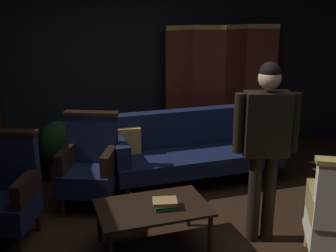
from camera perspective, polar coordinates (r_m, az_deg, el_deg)
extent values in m
plane|color=black|center=(4.06, 3.70, -16.10)|extent=(10.00, 10.00, 0.00)
cube|color=black|center=(5.82, -5.17, 8.61)|extent=(7.20, 0.10, 2.80)
cube|color=#5B2319|center=(5.85, 1.54, 4.24)|extent=(0.45, 0.16, 1.90)
cube|color=tan|center=(5.73, 1.61, 13.28)|extent=(0.45, 0.17, 0.06)
cube|color=#5B2319|center=(5.98, 5.52, 4.44)|extent=(0.43, 0.22, 1.90)
cube|color=tan|center=(5.86, 5.77, 13.27)|extent=(0.43, 0.23, 0.06)
cube|color=#5B2319|center=(6.16, 9.07, 4.65)|extent=(0.43, 0.23, 1.90)
cube|color=tan|center=(6.05, 9.47, 13.22)|extent=(0.43, 0.23, 0.06)
cube|color=#5B2319|center=(6.37, 12.40, 4.86)|extent=(0.44, 0.20, 1.90)
cube|color=tan|center=(6.26, 12.92, 13.14)|extent=(0.44, 0.21, 0.06)
cylinder|color=black|center=(4.78, -5.58, -9.33)|extent=(0.07, 0.07, 0.22)
cylinder|color=black|center=(5.47, 14.33, -6.38)|extent=(0.07, 0.07, 0.22)
cylinder|color=black|center=(5.32, -7.03, -6.65)|extent=(0.07, 0.07, 0.22)
cylinder|color=black|center=(5.94, 11.26, -4.32)|extent=(0.07, 0.07, 0.22)
cube|color=#111938|center=(5.22, 3.85, -4.50)|extent=(2.10, 0.76, 0.20)
cube|color=#111938|center=(5.39, 2.68, -0.11)|extent=(2.10, 0.18, 0.46)
cube|color=#111938|center=(4.88, -6.85, -3.24)|extent=(0.16, 0.68, 0.26)
cube|color=#111938|center=(5.58, 13.27, -1.06)|extent=(0.16, 0.68, 0.26)
cube|color=tan|center=(5.09, -5.66, -2.14)|extent=(0.35, 0.16, 0.34)
cube|color=beige|center=(5.66, 10.94, -0.44)|extent=(0.36, 0.21, 0.35)
cylinder|color=black|center=(3.86, 5.77, -14.57)|extent=(0.04, 0.04, 0.39)
cylinder|color=black|center=(4.09, -9.36, -12.80)|extent=(0.04, 0.04, 0.39)
cylinder|color=black|center=(4.29, 2.80, -11.10)|extent=(0.04, 0.04, 0.39)
cube|color=black|center=(3.84, -2.08, -11.06)|extent=(1.00, 0.64, 0.03)
cylinder|color=tan|center=(4.21, 18.46, -13.97)|extent=(0.04, 0.04, 0.22)
cube|color=tan|center=(3.79, 19.33, -9.66)|extent=(0.33, 0.48, 0.22)
cylinder|color=black|center=(4.06, -19.56, -15.22)|extent=(0.04, 0.04, 0.22)
cylinder|color=black|center=(4.43, -17.30, -12.22)|extent=(0.04, 0.04, 0.22)
cube|color=#111938|center=(4.23, -21.61, -10.61)|extent=(0.73, 0.73, 0.24)
cube|color=#111938|center=(4.27, -20.91, -4.56)|extent=(0.57, 0.32, 0.54)
cube|color=black|center=(4.18, -21.30, -0.84)|extent=(0.61, 0.34, 0.04)
cube|color=black|center=(4.04, -18.83, -7.98)|extent=(0.27, 0.50, 0.22)
cylinder|color=black|center=(4.63, -14.19, -10.68)|extent=(0.04, 0.04, 0.22)
cylinder|color=black|center=(4.50, -8.55, -11.13)|extent=(0.04, 0.04, 0.22)
cylinder|color=black|center=(5.02, -12.48, -8.35)|extent=(0.04, 0.04, 0.22)
cylinder|color=black|center=(4.91, -7.29, -8.69)|extent=(0.04, 0.04, 0.22)
cube|color=#111938|center=(4.66, -10.78, -7.13)|extent=(0.74, 0.74, 0.24)
cube|color=#111938|center=(4.73, -10.28, -1.69)|extent=(0.56, 0.33, 0.54)
cube|color=black|center=(4.65, -10.46, 1.70)|extent=(0.60, 0.36, 0.04)
cube|color=black|center=(4.65, -13.78, -4.34)|extent=(0.28, 0.49, 0.22)
cube|color=black|center=(4.52, -7.99, -4.62)|extent=(0.28, 0.49, 0.22)
cylinder|color=black|center=(4.07, 13.61, -9.53)|extent=(0.12, 0.12, 0.86)
cylinder|color=black|center=(4.03, 11.67, -9.64)|extent=(0.12, 0.12, 0.86)
cube|color=maroon|center=(3.87, 13.07, -3.31)|extent=(0.35, 0.24, 0.09)
cube|color=black|center=(3.80, 13.31, 0.25)|extent=(0.44, 0.31, 0.58)
cube|color=white|center=(3.89, 12.91, 1.11)|extent=(0.14, 0.05, 0.41)
cube|color=maroon|center=(3.84, 13.10, 4.45)|extent=(0.09, 0.04, 0.04)
cylinder|color=black|center=(3.87, 16.88, 0.44)|extent=(0.09, 0.09, 0.54)
cylinder|color=black|center=(3.73, 9.63, 0.35)|extent=(0.09, 0.09, 0.54)
sphere|color=tan|center=(3.71, 13.72, 6.35)|extent=(0.20, 0.20, 0.20)
sphere|color=black|center=(3.70, 13.77, 7.11)|extent=(0.18, 0.18, 0.18)
cylinder|color=brown|center=(5.53, -14.45, -5.80)|extent=(0.28, 0.28, 0.28)
ellipsoid|color=#193D19|center=(5.41, -14.72, -2.24)|extent=(0.49, 0.49, 0.57)
cube|color=#1E4C28|center=(3.80, -0.43, -10.78)|extent=(0.22, 0.20, 0.04)
cube|color=#9E7A47|center=(3.78, -0.43, -10.28)|extent=(0.25, 0.21, 0.03)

